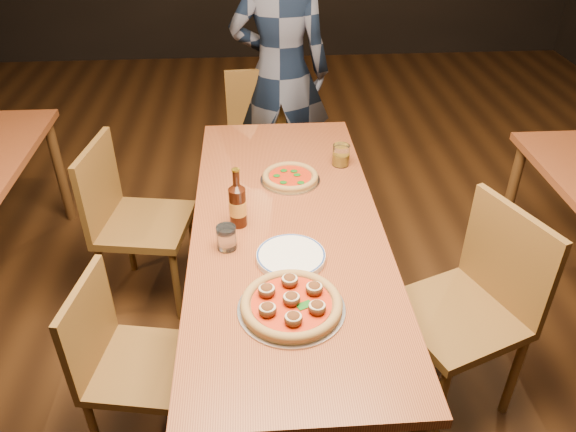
{
  "coord_description": "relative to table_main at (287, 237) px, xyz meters",
  "views": [
    {
      "loc": [
        -0.13,
        -1.95,
        2.1
      ],
      "look_at": [
        0.0,
        -0.05,
        0.82
      ],
      "focal_mm": 35.0,
      "sensor_mm": 36.0,
      "label": 1
    }
  ],
  "objects": [
    {
      "name": "amber_glass",
      "position": [
        0.3,
        0.5,
        0.13
      ],
      "size": [
        0.09,
        0.09,
        0.11
      ],
      "primitive_type": "cylinder",
      "color": "#9D6C11",
      "rests_on": "table_main"
    },
    {
      "name": "water_glass",
      "position": [
        -0.25,
        -0.16,
        0.12
      ],
      "size": [
        0.08,
        0.08,
        0.1
      ],
      "primitive_type": "cylinder",
      "color": "white",
      "rests_on": "table_main"
    },
    {
      "name": "beer_bottle",
      "position": [
        -0.2,
        0.0,
        0.17
      ],
      "size": [
        0.07,
        0.07,
        0.26
      ],
      "rotation": [
        0.0,
        0.0,
        -0.28
      ],
      "color": "black",
      "rests_on": "table_main"
    },
    {
      "name": "pizza_margherita",
      "position": [
        0.04,
        0.36,
        0.09
      ],
      "size": [
        0.28,
        0.28,
        0.04
      ],
      "rotation": [
        0.0,
        0.0,
        0.01
      ],
      "color": "#B7B7BF",
      "rests_on": "table_main"
    },
    {
      "name": "chair_main_e",
      "position": [
        0.67,
        -0.33,
        -0.19
      ],
      "size": [
        0.59,
        0.59,
        0.98
      ],
      "primitive_type": null,
      "rotation": [
        0.0,
        0.0,
        -1.19
      ],
      "color": "brown",
      "rests_on": "ground"
    },
    {
      "name": "chair_main_sw",
      "position": [
        -0.7,
        0.46,
        -0.21
      ],
      "size": [
        0.5,
        0.5,
        0.94
      ],
      "primitive_type": null,
      "rotation": [
        0.0,
        0.0,
        1.41
      ],
      "color": "brown",
      "rests_on": "ground"
    },
    {
      "name": "pizza_meatball",
      "position": [
        -0.02,
        -0.52,
        0.1
      ],
      "size": [
        0.38,
        0.38,
        0.07
      ],
      "rotation": [
        0.0,
        0.0,
        0.25
      ],
      "color": "#B7B7BF",
      "rests_on": "table_main"
    },
    {
      "name": "plate_stack",
      "position": [
        -0.0,
        -0.25,
        0.08
      ],
      "size": [
        0.27,
        0.27,
        0.03
      ],
      "primitive_type": "cylinder",
      "color": "white",
      "rests_on": "table_main"
    },
    {
      "name": "chair_main_nw",
      "position": [
        -0.59,
        -0.44,
        -0.26
      ],
      "size": [
        0.45,
        0.45,
        0.83
      ],
      "primitive_type": null,
      "rotation": [
        0.0,
        0.0,
        1.4
      ],
      "color": "brown",
      "rests_on": "ground"
    },
    {
      "name": "ground",
      "position": [
        0.0,
        0.0,
        -0.68
      ],
      "size": [
        9.0,
        9.0,
        0.0
      ],
      "primitive_type": "plane",
      "color": "black"
    },
    {
      "name": "table_main",
      "position": [
        0.0,
        0.0,
        0.0
      ],
      "size": [
        0.8,
        2.0,
        0.75
      ],
      "color": "maroon",
      "rests_on": "ground"
    },
    {
      "name": "chair_end",
      "position": [
        -0.06,
        1.29,
        -0.21
      ],
      "size": [
        0.47,
        0.47,
        0.94
      ],
      "primitive_type": null,
      "rotation": [
        0.0,
        0.0,
        0.07
      ],
      "color": "brown",
      "rests_on": "ground"
    },
    {
      "name": "diner",
      "position": [
        0.06,
        1.5,
        0.19
      ],
      "size": [
        0.67,
        0.47,
        1.74
      ],
      "primitive_type": "imported",
      "rotation": [
        0.0,
        0.0,
        3.05
      ],
      "color": "black",
      "rests_on": "ground"
    }
  ]
}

